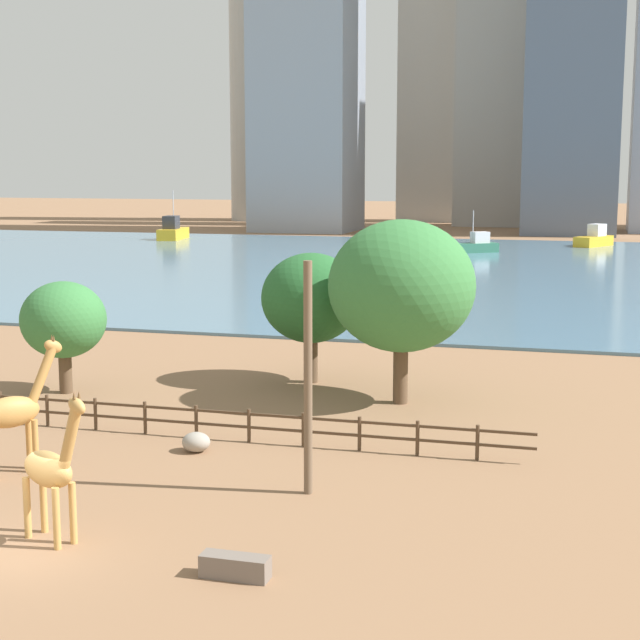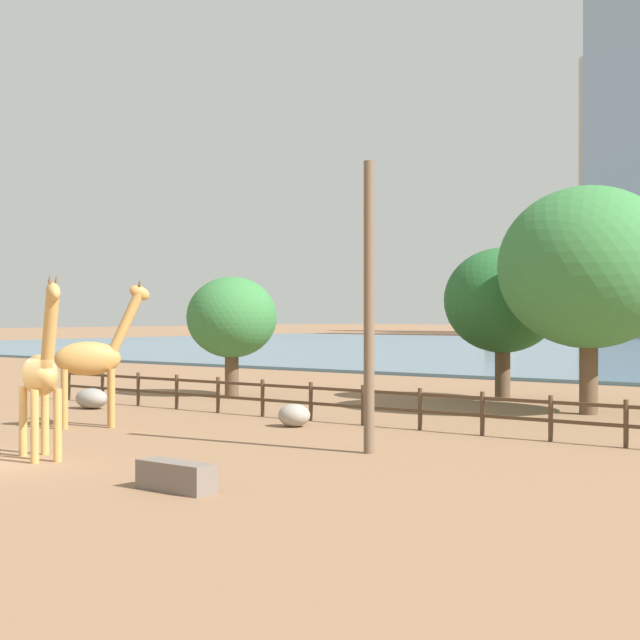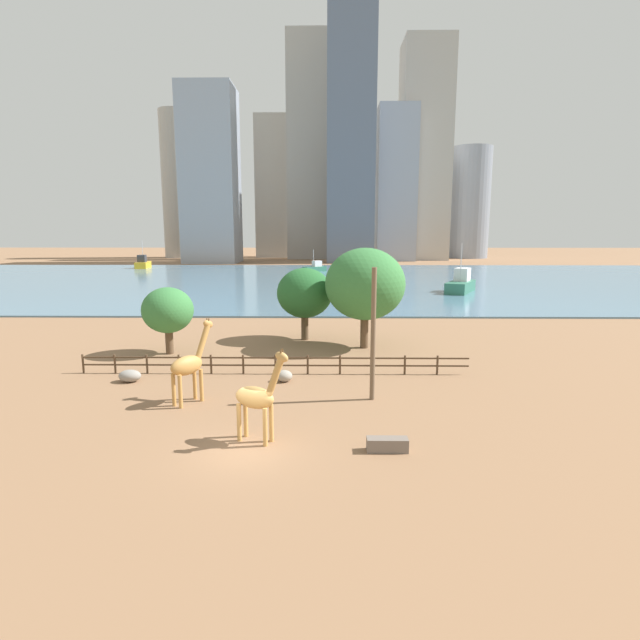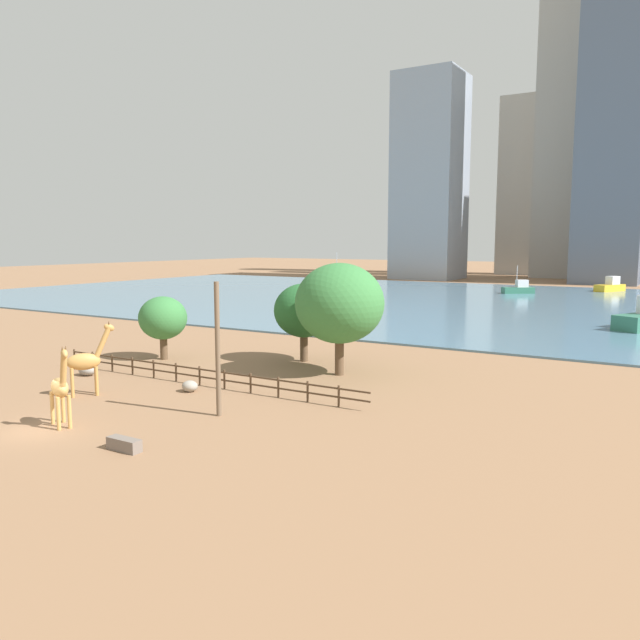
% 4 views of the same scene
% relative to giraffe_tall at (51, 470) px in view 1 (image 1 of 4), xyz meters
% --- Properties ---
extents(ground_plane, '(400.00, 400.00, 0.00)m').
position_rel_giraffe_tall_xyz_m(ground_plane, '(-0.41, 79.05, -2.10)').
color(ground_plane, '#8C6647').
extents(harbor_water, '(180.00, 86.00, 0.20)m').
position_rel_giraffe_tall_xyz_m(harbor_water, '(-0.41, 76.05, -2.00)').
color(harbor_water, slate).
rests_on(harbor_water, ground).
extents(giraffe_tall, '(2.77, 1.62, 4.52)m').
position_rel_giraffe_tall_xyz_m(giraffe_tall, '(0.00, 0.00, 0.00)').
color(giraffe_tall, tan).
rests_on(giraffe_tall, ground).
extents(giraffe_companion, '(2.27, 2.80, 4.69)m').
position_rel_giraffe_tall_xyz_m(giraffe_companion, '(-4.52, 5.22, 0.10)').
color(giraffe_companion, '#C18C47').
rests_on(giraffe_companion, ground).
extents(utility_pole, '(0.28, 0.28, 7.55)m').
position_rel_giraffe_tall_xyz_m(utility_pole, '(5.71, 5.92, 1.67)').
color(utility_pole, brown).
rests_on(utility_pole, ground).
extents(boulder_by_pole, '(1.06, 0.98, 0.74)m').
position_rel_giraffe_tall_xyz_m(boulder_by_pole, '(0.39, 9.29, -1.73)').
color(boulder_by_pole, gray).
rests_on(boulder_by_pole, ground).
extents(feeding_trough, '(1.80, 0.60, 0.60)m').
position_rel_giraffe_tall_xyz_m(feeding_trough, '(5.77, -0.92, -1.80)').
color(feeding_trough, '#72665B').
rests_on(feeding_trough, ground).
extents(enclosure_fence, '(26.12, 0.14, 1.30)m').
position_rel_giraffe_tall_xyz_m(enclosure_fence, '(-0.84, 11.05, -1.34)').
color(enclosure_fence, '#4C3826').
rests_on(enclosure_fence, ground).
extents(tree_left_large, '(6.49, 6.49, 8.20)m').
position_rel_giraffe_tall_xyz_m(tree_left_large, '(6.20, 18.82, 3.16)').
color(tree_left_large, brown).
rests_on(tree_left_large, ground).
extents(tree_center_broad, '(3.95, 3.95, 5.24)m').
position_rel_giraffe_tall_xyz_m(tree_center_broad, '(-9.24, 16.57, 1.33)').
color(tree_center_broad, brown).
rests_on(tree_center_broad, ground).
extents(tree_right_tall, '(4.86, 4.86, 6.36)m').
position_rel_giraffe_tall_xyz_m(tree_right_tall, '(1.16, 21.87, 2.05)').
color(tree_right_tall, brown).
rests_on(tree_right_tall, ground).
extents(boat_sailboat, '(5.15, 6.89, 2.88)m').
position_rel_giraffe_tall_xyz_m(boat_sailboat, '(14.13, 110.45, -0.93)').
color(boat_sailboat, gold).
rests_on(boat_sailboat, harbor_water).
extents(boat_tug, '(3.96, 8.08, 6.97)m').
position_rel_giraffe_tall_xyz_m(boat_tug, '(-44.36, 106.79, -0.74)').
color(boat_tug, gold).
rests_on(boat_tug, harbor_water).
extents(boat_barge, '(5.78, 4.97, 5.10)m').
position_rel_giraffe_tall_xyz_m(boat_barge, '(0.28, 96.57, -1.05)').
color(boat_barge, '#337259').
rests_on(boat_barge, harbor_water).
extents(skyline_tower_needle, '(16.02, 15.58, 51.71)m').
position_rel_giraffe_tall_xyz_m(skyline_tower_needle, '(-32.24, 134.11, 23.75)').
color(skyline_tower_needle, '#939EAD').
rests_on(skyline_tower_needle, ground).
extents(skyline_block_left, '(11.51, 11.51, 51.59)m').
position_rel_giraffe_tall_xyz_m(skyline_block_left, '(-50.61, 163.00, 23.69)').
color(skyline_block_left, '#ADA89E').
rests_on(skyline_block_left, ground).
extents(skyline_block_wide, '(15.36, 9.67, 50.80)m').
position_rel_giraffe_tall_xyz_m(skyline_block_wide, '(-15.46, 168.37, 23.30)').
color(skyline_block_wide, '#B7B2A8').
rests_on(skyline_block_wide, ground).
extents(skyline_tower_far, '(16.99, 8.69, 74.28)m').
position_rel_giraffe_tall_xyz_m(skyline_tower_far, '(-2.07, 155.81, 35.04)').
color(skyline_tower_far, '#ADA89E').
rests_on(skyline_tower_far, ground).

